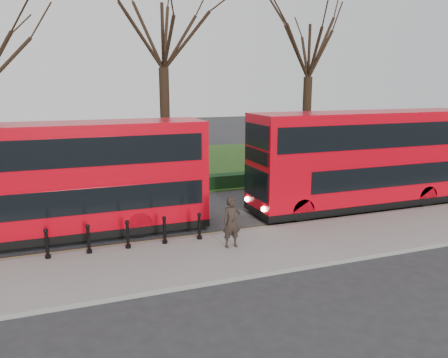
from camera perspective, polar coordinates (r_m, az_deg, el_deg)
name	(u,v)px	position (r m, az deg, el deg)	size (l,w,h in m)	color
ground	(175,233)	(18.09, -6.41, -7.08)	(120.00, 120.00, 0.00)	#28282B
pavement	(196,259)	(15.35, -3.62, -10.33)	(60.00, 4.00, 0.15)	gray
kerb	(181,240)	(17.15, -5.59, -7.89)	(60.00, 0.25, 0.16)	slate
grass_verge	(124,168)	(32.39, -12.95, 1.42)	(60.00, 18.00, 0.06)	#2A4818
hedge	(144,188)	(24.38, -10.36, -1.12)	(60.00, 0.90, 0.80)	black
yellow_line_outer	(179,239)	(17.44, -5.84, -7.78)	(60.00, 0.10, 0.01)	yellow
yellow_line_inner	(178,237)	(17.63, -6.01, -7.57)	(60.00, 0.10, 0.01)	yellow
tree_mid	(163,29)	(27.45, -8.04, 18.89)	(8.07, 8.07, 12.61)	black
tree_right	(309,45)	(31.15, 11.09, 16.80)	(7.51, 7.51, 11.73)	black
bollard_row	(146,233)	(16.35, -10.11, -6.91)	(6.93, 0.15, 1.00)	black
bus_lead	(62,181)	(18.18, -20.45, -0.24)	(11.35, 2.61, 4.51)	red
bus_rear	(365,160)	(22.42, 18.00, 2.41)	(11.77, 2.70, 4.68)	red
pedestrian	(232,222)	(15.85, 1.03, -5.67)	(0.68, 0.45, 1.87)	#2C221B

